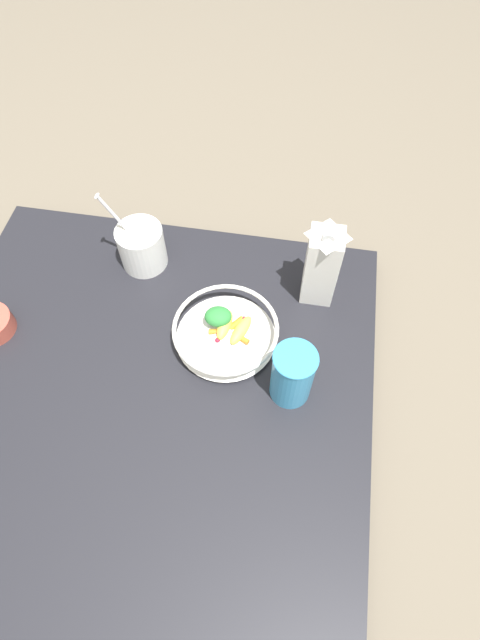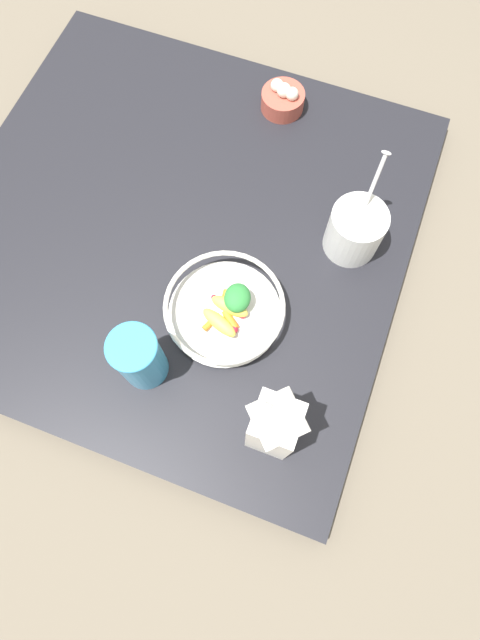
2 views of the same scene
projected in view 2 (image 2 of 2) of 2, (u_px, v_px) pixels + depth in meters
ground_plane at (180, 237)px, 1.13m from camera, size 6.00×6.00×0.00m
countertop at (179, 232)px, 1.11m from camera, size 0.99×0.99×0.05m
fruit_bowl at (225, 309)px, 0.99m from camera, size 0.24×0.24×0.08m
milk_carton at (274, 425)px, 0.82m from camera, size 0.07×0.07×0.25m
yogurt_tub at (356, 229)px, 1.01m from camera, size 0.14×0.11×0.22m
drinking_cup at (139, 357)px, 0.91m from camera, size 0.09×0.09×0.15m
garlic_bowl at (283, 99)px, 1.17m from camera, size 0.10×0.10×0.07m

